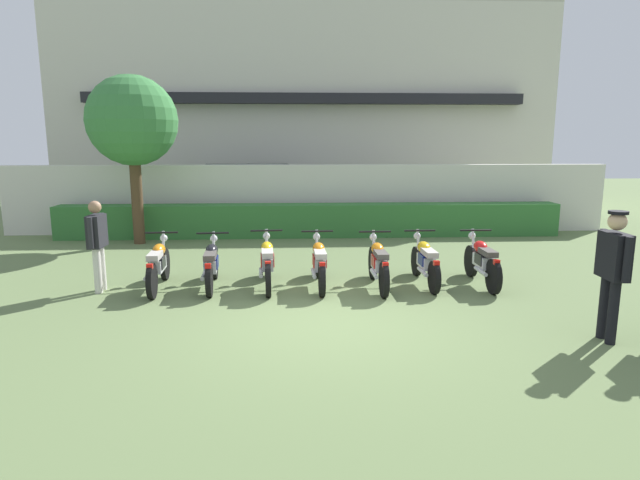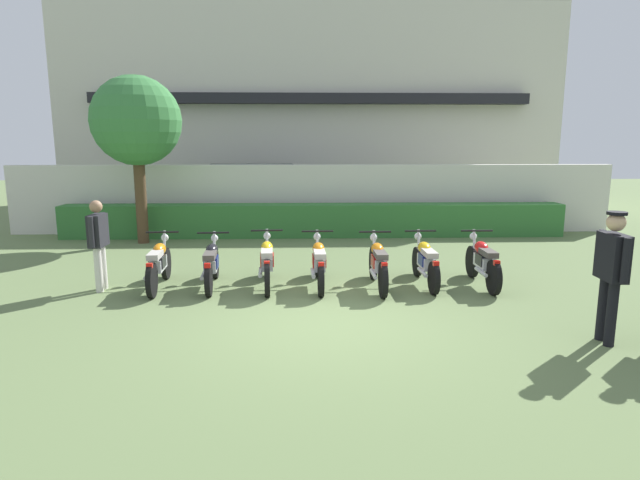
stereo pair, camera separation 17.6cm
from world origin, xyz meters
The scene contains 15 objects.
ground centered at (0.00, 0.00, 0.00)m, with size 60.00×60.00×0.00m, color #607547.
building centered at (0.00, 14.91, 3.88)m, with size 18.24×6.50×7.76m.
compound_wall centered at (0.00, 7.87, 0.98)m, with size 17.33×0.30×1.96m, color silver.
hedge_row centered at (0.00, 7.17, 0.45)m, with size 13.86×0.70×0.91m, color #337033.
parked_car centered at (-1.81, 9.89, 0.94)m, with size 4.66×2.44×1.89m.
tree_near_inspector centered at (-4.50, 6.35, 3.10)m, with size 2.25×2.25×4.26m.
motorcycle_in_row_0 centered at (-2.92, 1.94, 0.45)m, with size 0.60×1.89×0.96m.
motorcycle_in_row_1 centered at (-1.98, 1.98, 0.44)m, with size 0.60×1.81×0.94m.
motorcycle_in_row_2 centered at (-0.97, 1.97, 0.46)m, with size 0.60×1.93×0.98m.
motorcycle_in_row_3 centered at (-0.03, 1.96, 0.45)m, with size 0.60×1.92×0.96m.
motorcycle_in_row_4 centered at (1.03, 1.82, 0.45)m, with size 0.60×1.89×0.97m.
motorcycle_in_row_5 centered at (1.94, 2.00, 0.44)m, with size 0.60×1.87×0.95m.
motorcycle_in_row_6 centered at (2.97, 1.90, 0.45)m, with size 0.60×1.85×0.97m.
inspector_person centered at (-3.90, 1.81, 0.95)m, with size 0.22×0.66×1.61m.
officer_0 centered at (3.64, -0.94, 1.04)m, with size 0.24×0.69×1.74m.
Camera 2 is at (-0.32, -7.41, 2.60)m, focal length 29.65 mm.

